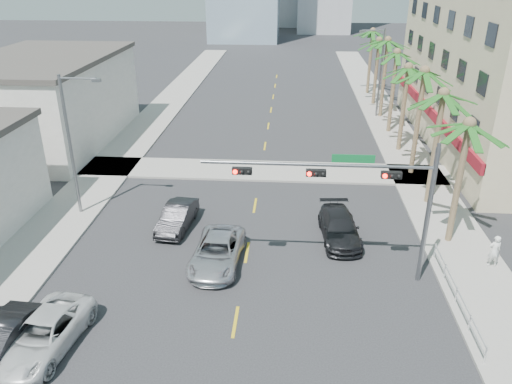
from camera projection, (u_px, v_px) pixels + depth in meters
sidewalk_right at (423, 186)px, 36.33m from camera, size 4.00×120.00×0.15m
sidewalk_left at (102, 176)px, 37.91m from camera, size 4.00×120.00×0.15m
sidewalk_cross at (261, 171)px, 38.93m from camera, size 80.00×4.00×0.15m
building_left_far at (46, 102)px, 44.18m from camera, size 11.00×18.00×7.20m
traffic_signal_mast at (363, 189)px, 23.74m from camera, size 11.12×0.54×7.20m
palm_tree_0 at (469, 125)px, 26.18m from camera, size 4.80×4.80×7.80m
palm_tree_1 at (444, 95)px, 30.75m from camera, size 4.80×4.80×8.16m
palm_tree_2 at (425, 72)px, 35.31m from camera, size 4.80×4.80×8.52m
palm_tree_3 at (408, 68)px, 40.31m from camera, size 4.80×4.80×7.80m
palm_tree_4 at (397, 53)px, 44.88m from camera, size 4.80×4.80×8.16m
palm_tree_5 at (388, 41)px, 49.44m from camera, size 4.80×4.80×8.52m
palm_tree_6 at (379, 41)px, 54.44m from camera, size 4.80×4.80×7.80m
palm_tree_7 at (373, 32)px, 59.01m from camera, size 4.80×4.80×8.16m
streetlight_left at (72, 140)px, 30.32m from camera, size 2.55×0.25×9.00m
streetlight_right at (379, 69)px, 50.62m from camera, size 2.55×0.25×9.00m
guardrail at (457, 293)px, 23.51m from camera, size 0.08×8.08×1.00m
car_parked_far at (44, 334)px, 20.82m from camera, size 3.09×5.55×1.47m
car_lane_left at (177, 217)px, 30.44m from camera, size 1.99×4.57×1.46m
car_lane_center at (217, 252)px, 26.73m from camera, size 2.75×5.48×1.49m
car_lane_right at (339, 227)px, 29.20m from camera, size 2.50×5.30×1.49m
pedestrian at (494, 251)px, 26.21m from camera, size 0.70×0.49×1.82m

